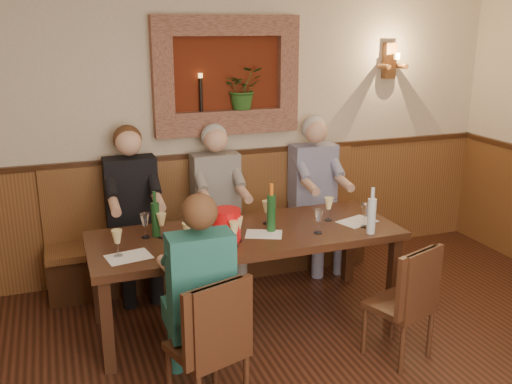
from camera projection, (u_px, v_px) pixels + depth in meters
The scene contains 31 objects.
room_shell at pixel (386, 123), 2.43m from camera, with size 6.04×6.04×2.82m.
wall_niche at pixel (231, 81), 5.18m from camera, with size 1.36×0.30×1.06m.
wall_sconce at pixel (390, 62), 5.68m from camera, with size 0.25×0.20×0.35m.
dining_table at pixel (246, 241), 4.44m from camera, with size 2.40×0.90×0.75m.
bench at pixel (214, 241), 5.39m from camera, with size 3.00×0.45×1.11m.
chair_near_left at pixel (209, 370), 3.48m from camera, with size 0.50×0.50×0.90m.
chair_near_right at pixel (400, 324), 4.05m from camera, with size 0.49×0.49×0.86m.
person_bench_left at pixel (135, 225), 4.96m from camera, with size 0.44×0.54×1.48m.
person_bench_mid at pixel (219, 217), 5.22m from camera, with size 0.43×0.53×1.45m.
person_bench_right at pixel (316, 205), 5.54m from camera, with size 0.44×0.54×1.47m.
person_chair_front at pixel (199, 312), 3.57m from camera, with size 0.39×0.48×1.36m.
spittoon_bucket at pixel (227, 225), 4.22m from camera, with size 0.21×0.21×0.24m, color red.
wine_bottle_green_a at pixel (271, 212), 4.40m from camera, with size 0.08×0.08×0.38m.
wine_bottle_green_b at pixel (156, 218), 4.29m from camera, with size 0.07×0.07×0.35m.
water_bottle at pixel (371, 215), 4.35m from camera, with size 0.07×0.07×0.36m.
tasting_sheet_a at pixel (129, 257), 3.94m from camera, with size 0.30×0.21×0.00m, color white.
tasting_sheet_b at pixel (264, 234), 4.37m from camera, with size 0.28×0.20×0.00m, color white.
tasting_sheet_c at pixel (357, 221), 4.65m from camera, with size 0.30×0.21×0.00m, color white.
tasting_sheet_d at pixel (209, 250), 4.06m from camera, with size 0.28×0.20×0.00m, color white.
wine_glass_0 at pixel (117, 243), 3.93m from camera, with size 0.08×0.08×0.19m, color #F8E494, non-canonical shape.
wine_glass_1 at pixel (145, 226), 4.27m from camera, with size 0.08×0.08×0.19m, color white, non-canonical shape.
wine_glass_2 at pixel (187, 236), 4.07m from camera, with size 0.08×0.08×0.19m, color #F8E494, non-canonical shape.
wine_glass_3 at pixel (209, 222), 4.35m from camera, with size 0.08×0.08×0.19m, color white, non-canonical shape.
wine_glass_4 at pixel (238, 229), 4.20m from camera, with size 0.08×0.08×0.19m, color #F8E494, non-canonical shape.
wine_glass_5 at pixel (267, 212), 4.58m from camera, with size 0.08×0.08×0.19m, color #F8E494, non-canonical shape.
wine_glass_6 at pixel (318, 221), 4.37m from camera, with size 0.08×0.08×0.19m, color white, non-canonical shape.
wine_glass_7 at pixel (329, 209), 4.66m from camera, with size 0.08×0.08×0.19m, color #F8E494, non-canonical shape.
wine_glass_8 at pixel (365, 215), 4.50m from camera, with size 0.08×0.08×0.19m, color white, non-canonical shape.
wine_glass_9 at pixel (234, 234), 4.10m from camera, with size 0.08×0.08×0.19m, color #F8E494, non-canonical shape.
wine_glass_10 at pixel (162, 226), 4.28m from camera, with size 0.08×0.08×0.19m, color #F8E494, non-canonical shape.
wine_glass_11 at pixel (193, 243), 3.93m from camera, with size 0.08×0.08×0.19m, color white, non-canonical shape.
Camera 1 is at (-1.34, -2.08, 2.29)m, focal length 40.00 mm.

